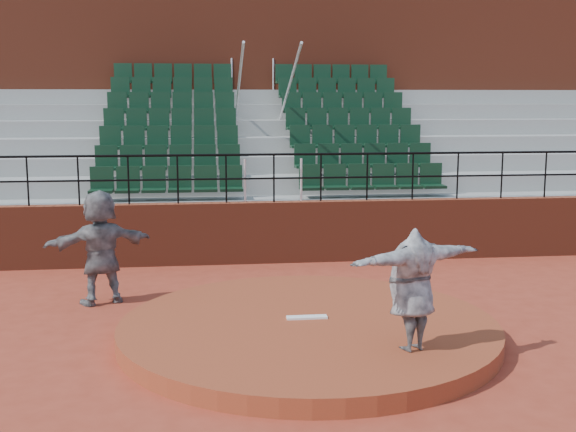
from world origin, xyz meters
name	(u,v)px	position (x,y,z in m)	size (l,w,h in m)	color
ground	(308,338)	(0.00, 0.00, 0.00)	(90.00, 90.00, 0.00)	#9A3622
pitchers_mound	(308,330)	(0.00, 0.00, 0.12)	(5.50, 5.50, 0.25)	brown
pitching_rubber	(307,317)	(0.00, 0.15, 0.27)	(0.60, 0.15, 0.03)	white
boundary_wall	(274,232)	(0.00, 5.00, 0.65)	(24.00, 0.30, 1.30)	maroon
wall_railing	(274,167)	(0.00, 5.00, 2.03)	(24.04, 0.05, 1.03)	black
seating_deck	(260,177)	(0.00, 8.65, 1.44)	(24.00, 5.97, 4.63)	gray
press_box_facade	(249,96)	(0.00, 12.60, 3.55)	(24.00, 3.00, 7.10)	maroon
pitcher	(412,289)	(1.14, -1.32, 1.05)	(1.96, 0.53, 1.59)	black
fielder	(100,247)	(-3.23, 2.23, 0.98)	(1.81, 0.58, 1.95)	black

